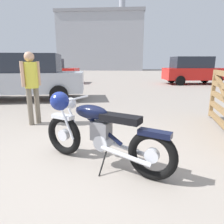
{
  "coord_description": "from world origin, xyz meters",
  "views": [
    {
      "loc": [
        0.32,
        -2.54,
        1.43
      ],
      "look_at": [
        0.35,
        1.06,
        0.54
      ],
      "focal_mm": 32.31,
      "sensor_mm": 36.0,
      "label": 1
    }
  ],
  "objects_px": {
    "vintage_motorcycle": "(98,132)",
    "dark_sedan_left": "(47,71)",
    "red_hatchback_near": "(193,70)",
    "bystander": "(31,81)",
    "pale_sedan_back": "(18,75)"
  },
  "relations": [
    {
      "from": "dark_sedan_left",
      "to": "bystander",
      "type": "bearing_deg",
      "value": 108.3
    },
    {
      "from": "bystander",
      "to": "pale_sedan_back",
      "type": "xyz_separation_m",
      "value": [
        -1.74,
        3.2,
        -0.08
      ]
    },
    {
      "from": "pale_sedan_back",
      "to": "vintage_motorcycle",
      "type": "bearing_deg",
      "value": -63.36
    },
    {
      "from": "pale_sedan_back",
      "to": "dark_sedan_left",
      "type": "relative_size",
      "value": 1.13
    },
    {
      "from": "vintage_motorcycle",
      "to": "pale_sedan_back",
      "type": "relative_size",
      "value": 0.38
    },
    {
      "from": "vintage_motorcycle",
      "to": "red_hatchback_near",
      "type": "bearing_deg",
      "value": -87.01
    },
    {
      "from": "red_hatchback_near",
      "to": "bystander",
      "type": "bearing_deg",
      "value": -131.14
    },
    {
      "from": "bystander",
      "to": "dark_sedan_left",
      "type": "relative_size",
      "value": 0.39
    },
    {
      "from": "bystander",
      "to": "dark_sedan_left",
      "type": "xyz_separation_m",
      "value": [
        -2.6,
        9.67,
        -0.18
      ]
    },
    {
      "from": "bystander",
      "to": "dark_sedan_left",
      "type": "bearing_deg",
      "value": -34.17
    },
    {
      "from": "vintage_motorcycle",
      "to": "bystander",
      "type": "height_order",
      "value": "bystander"
    },
    {
      "from": "bystander",
      "to": "dark_sedan_left",
      "type": "distance_m",
      "value": 10.02
    },
    {
      "from": "vintage_motorcycle",
      "to": "red_hatchback_near",
      "type": "relative_size",
      "value": 0.47
    },
    {
      "from": "vintage_motorcycle",
      "to": "dark_sedan_left",
      "type": "distance_m",
      "value": 12.4
    },
    {
      "from": "pale_sedan_back",
      "to": "red_hatchback_near",
      "type": "bearing_deg",
      "value": 26.37
    }
  ]
}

